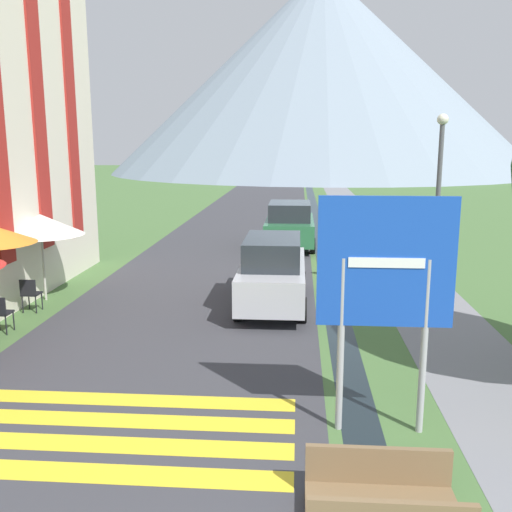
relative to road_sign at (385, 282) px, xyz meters
The scene contains 14 objects.
ground_plane 15.58m from the road_sign, 95.37° to the left, with size 160.00×160.00×0.00m, color #476B38.
road 25.75m from the road_sign, 98.84° to the left, with size 6.40×60.00×0.01m.
footpath 25.54m from the road_sign, 85.14° to the left, with size 2.20×60.00×0.01m.
drainage_channel 25.45m from the road_sign, 90.55° to the left, with size 0.60×60.00×0.00m.
crosswalk_marking 4.55m from the road_sign, behind, with size 5.44×2.54×0.01m.
mountain_distant 75.08m from the road_sign, 88.69° to the left, with size 57.55×57.55×27.03m.
road_sign is the anchor object (origin of this frame).
footbridge 2.95m from the road_sign, 96.50° to the right, with size 1.70×1.10×0.65m.
parked_car_near 6.72m from the road_sign, 106.25° to the left, with size 1.71×4.33×1.82m.
parked_car_far 14.88m from the road_sign, 96.02° to the left, with size 1.98×4.20×1.82m.
cafe_chair_middle 8.75m from the road_sign, 154.16° to the left, with size 0.40×0.40×0.85m.
cafe_chair_far_right 9.61m from the road_sign, 145.54° to the left, with size 0.40×0.40×0.85m.
cafe_umbrella_rear_white 10.23m from the road_sign, 140.79° to the left, with size 2.22×2.22×2.31m.
streetlamp 7.35m from the road_sign, 71.61° to the left, with size 0.28×0.28×4.84m.
Camera 1 is at (0.22, -3.15, 4.15)m, focal length 40.00 mm.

